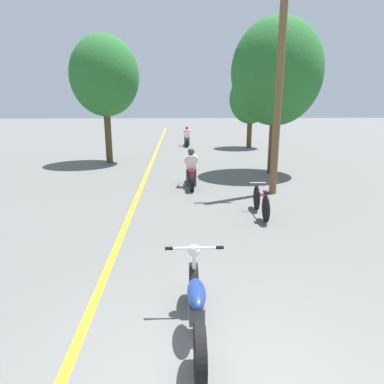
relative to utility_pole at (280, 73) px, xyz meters
name	(u,v)px	position (x,y,z in m)	size (l,w,h in m)	color
lane_stripe_center	(150,167)	(-4.49, 4.91, -3.82)	(0.14, 48.00, 0.01)	yellow
utility_pole	(280,73)	(0.00, 0.00, 0.00)	(1.10, 0.24, 7.45)	brown
roadside_tree_right_near	(277,73)	(0.82, 3.28, 0.28)	(3.65, 3.29, 6.21)	#513A23
roadside_tree_right_far	(251,99)	(1.55, 11.50, -0.71)	(2.72, 2.45, 4.69)	#513A23
roadside_tree_left	(105,76)	(-6.58, 6.18, 0.30)	(3.25, 2.93, 6.01)	#513A23
motorcycle_foreground	(196,306)	(-2.95, -7.06, -3.39)	(0.82, 2.09, 1.04)	black
motorcycle_rider_lead	(191,172)	(-2.69, 1.09, -3.29)	(0.50, 2.06, 1.39)	black
motorcycle_rider_far	(187,139)	(-2.52, 12.61, -3.32)	(0.50, 2.06, 1.32)	black
bicycle_parked	(261,202)	(-0.95, -2.27, -3.44)	(0.44, 1.73, 0.82)	black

